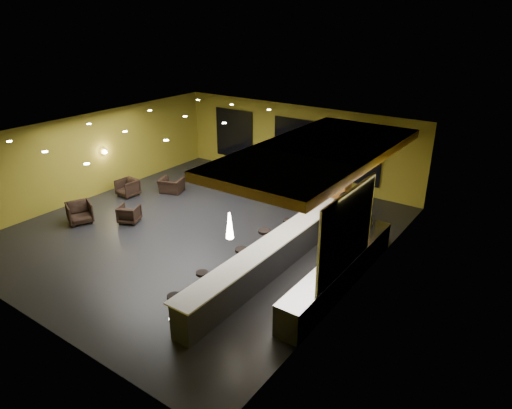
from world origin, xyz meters
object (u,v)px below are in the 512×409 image
Objects in this scene: armchair_c at (128,188)px; bar_stool_5 at (303,213)px; pendant_2 at (322,172)px; bar_stool_3 at (264,238)px; bar_counter at (272,257)px; bar_stool_1 at (202,280)px; staff_a at (335,220)px; bar_stool_0 at (175,304)px; prep_counter at (340,272)px; armchair_d at (171,185)px; bar_stool_2 at (242,257)px; column at (342,176)px; armchair_b at (129,214)px; pendant_0 at (230,226)px; bar_stool_4 at (288,227)px; staff_c at (364,224)px; staff_b at (344,218)px; pendant_1 at (282,195)px; armchair_a at (80,213)px.

bar_stool_5 is (7.66, 1.62, 0.18)m from armchair_c.
pendant_2 is 0.83× the size of bar_stool_3.
bar_stool_1 is at bearing -113.81° from bar_counter.
bar_stool_5 is at bearing 178.89° from staff_a.
bar_stool_0 is 4.18m from bar_stool_3.
prep_counter reaches higher than bar_stool_5.
staff_a is 1.56× the size of armchair_d.
armchair_c is at bearing 28.82° from armchair_d.
staff_a is at bearing 73.34° from bar_stool_1.
bar_stool_5 is (-0.06, 3.80, 0.03)m from bar_stool_2.
pendant_2 is (0.00, -1.60, 0.60)m from column.
bar_stool_3 is (-0.08, 4.18, 0.08)m from bar_stool_0.
pendant_2 is at bearing -179.01° from armchair_b.
column reaches higher than bar_stool_0.
bar_stool_3 is at bearing 135.71° from bar_counter.
bar_stool_1 is at bearing 121.94° from armchair_d.
bar_counter is 3.35m from bar_stool_5.
pendant_0 is 2.45m from bar_stool_2.
bar_stool_4 is (0.04, 5.47, 0.01)m from bar_stool_0.
pendant_2 is at bearing -171.66° from staff_a.
pendant_0 is at bearing -122.68° from staff_c.
pendant_0 and pendant_2 have the same top height.
armchair_b is 0.86× the size of bar_stool_3.
bar_stool_4 is (0.02, 2.66, -0.04)m from bar_stool_2.
bar_stool_1 is 0.83× the size of bar_stool_5.
column is 4.90× the size of bar_stool_1.
bar_stool_2 is at bearing -12.60° from armchair_c.
bar_stool_1 is 1.57m from bar_stool_2.
bar_stool_4 is at bearing 89.67° from bar_stool_2.
pendant_0 is 0.39× the size of staff_b.
pendant_1 is (0.00, 0.50, 1.85)m from bar_counter.
armchair_a is (-7.81, -1.18, -0.11)m from bar_counter.
armchair_a is at bearing -170.28° from prep_counter.
bar_counter is 3.05m from staff_a.
column is 2.89m from bar_stool_4.
pendant_2 is 0.87× the size of armchair_c.
armchair_a is at bearing 172.35° from bar_stool_1.
bar_counter is at bearing -165.96° from prep_counter.
staff_a is 9.39m from armchair_a.
armchair_c is 1.10× the size of bar_stool_0.
armchair_a reaches higher than bar_stool_1.
bar_stool_3 is at bearing -2.89° from armchair_c.
bar_counter is 4.77m from column.
bar_stool_5 is at bearing -173.91° from armchair_b.
pendant_2 reaches higher than armchair_d.
staff_b is at bearing 51.22° from bar_stool_3.
prep_counter reaches higher than armchair_b.
bar_stool_5 is (-0.79, 2.75, -1.80)m from pendant_1.
pendant_2 is 0.98× the size of bar_stool_1.
pendant_2 is 0.96× the size of bar_stool_0.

